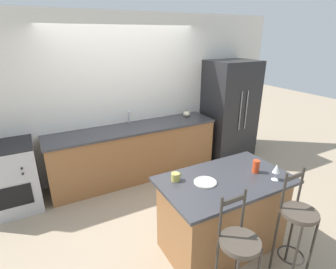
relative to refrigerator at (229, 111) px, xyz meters
name	(u,v)px	position (x,y,z in m)	size (l,w,h in m)	color
ground_plane	(144,185)	(-1.97, -0.31, -0.96)	(18.00, 18.00, 0.00)	tan
wall_back	(126,97)	(-1.97, 0.39, 0.39)	(6.00, 0.07, 2.70)	silver
back_counter	(135,152)	(-1.97, 0.07, -0.49)	(2.85, 0.69, 0.92)	#936038
sink_faucet	(129,116)	(-1.97, 0.27, 0.10)	(0.02, 0.13, 0.22)	#ADAFB5
kitchen_island	(222,213)	(-1.69, -1.95, -0.50)	(1.43, 0.85, 0.90)	#936038
refrigerator	(229,111)	(0.00, 0.00, 0.00)	(0.89, 0.77, 1.91)	#232326
oven_range	(8,178)	(-3.87, 0.04, -0.47)	(0.77, 0.69, 0.97)	#B7B7BC
bar_stool_near	(238,254)	(-2.07, -2.60, -0.33)	(0.34, 0.34, 1.16)	#332D28
bar_stool_far	(297,224)	(-1.31, -2.58, -0.33)	(0.34, 0.34, 1.16)	#332D28
dinner_plate	(205,182)	(-1.93, -1.91, -0.04)	(0.24, 0.24, 0.02)	beige
wine_glass	(276,169)	(-1.24, -2.21, 0.08)	(0.08, 0.08, 0.18)	white
coffee_mug	(176,177)	(-2.18, -1.72, -0.01)	(0.12, 0.09, 0.09)	#C1B251
tumbler_cup	(256,166)	(-1.30, -1.99, 0.02)	(0.08, 0.08, 0.15)	red
pumpkin_decoration	(187,114)	(-0.89, 0.15, 0.02)	(0.13, 0.13, 0.13)	beige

